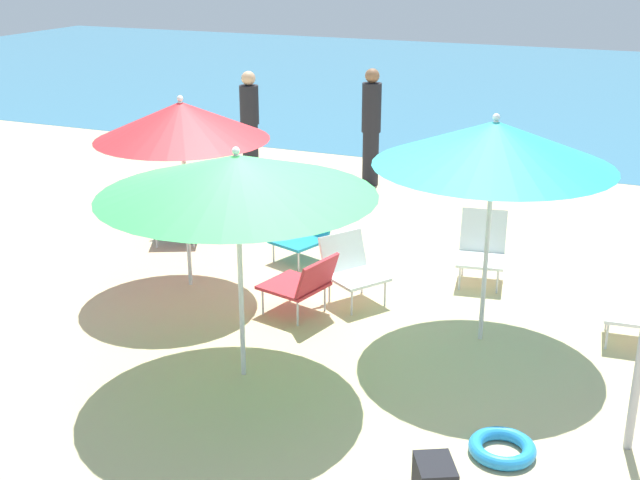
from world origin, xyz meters
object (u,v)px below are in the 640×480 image
(beach_chair_f, at_px, (176,210))
(person_b, at_px, (250,122))
(umbrella_teal, at_px, (494,144))
(beach_chair_c, at_px, (482,246))
(umbrella_green, at_px, (237,175))
(umbrella_red, at_px, (181,121))
(swim_ring, at_px, (502,448))
(beach_chair_d, at_px, (351,267))
(person_a, at_px, (371,126))
(beach_chair_a, at_px, (302,282))
(beach_chair_b, at_px, (306,230))

(beach_chair_f, xyz_separation_m, person_b, (-0.54, 2.89, 0.43))
(umbrella_teal, xyz_separation_m, beach_chair_c, (-0.30, 1.33, -1.39))
(umbrella_green, xyz_separation_m, beach_chair_f, (-2.21, 2.54, -1.31))
(umbrella_red, bearing_deg, person_b, 109.08)
(beach_chair_f, distance_m, swim_ring, 5.20)
(beach_chair_d, xyz_separation_m, person_a, (-1.18, 3.87, 0.50))
(beach_chair_a, height_order, beach_chair_b, beach_chair_b)
(beach_chair_f, relative_size, person_b, 0.47)
(umbrella_red, bearing_deg, umbrella_teal, -1.12)
(beach_chair_c, bearing_deg, swim_ring, 6.22)
(swim_ring, bearing_deg, beach_chair_c, 105.30)
(beach_chair_f, bearing_deg, beach_chair_d, 45.38)
(beach_chair_b, height_order, person_a, person_a)
(beach_chair_b, xyz_separation_m, beach_chair_d, (0.84, -0.85, 0.02))
(beach_chair_b, xyz_separation_m, beach_chair_f, (-1.64, -0.01, 0.03))
(beach_chair_a, relative_size, person_a, 0.43)
(swim_ring, bearing_deg, beach_chair_b, 133.59)
(beach_chair_c, xyz_separation_m, person_a, (-2.22, 2.87, 0.48))
(umbrella_teal, bearing_deg, beach_chair_f, 162.97)
(umbrella_green, height_order, beach_chair_f, umbrella_green)
(beach_chair_f, relative_size, person_a, 0.43)
(umbrella_red, xyz_separation_m, beach_chair_b, (0.79, 1.12, -1.36))
(person_a, bearing_deg, umbrella_teal, 149.72)
(umbrella_red, bearing_deg, beach_chair_a, -9.65)
(umbrella_green, height_order, person_b, umbrella_green)
(umbrella_red, relative_size, person_a, 1.17)
(umbrella_green, bearing_deg, beach_chair_a, 90.56)
(beach_chair_a, height_order, person_a, person_a)
(swim_ring, bearing_deg, umbrella_red, 153.81)
(beach_chair_c, bearing_deg, umbrella_teal, 3.64)
(umbrella_teal, height_order, beach_chair_a, umbrella_teal)
(beach_chair_b, height_order, person_b, person_b)
(beach_chair_a, bearing_deg, person_a, -64.38)
(umbrella_red, distance_m, beach_chair_b, 1.93)
(umbrella_green, bearing_deg, beach_chair_c, 63.95)
(swim_ring, bearing_deg, person_a, 117.42)
(umbrella_green, distance_m, beach_chair_f, 3.61)
(umbrella_red, distance_m, person_b, 4.34)
(umbrella_teal, distance_m, umbrella_green, 2.12)
(beach_chair_f, bearing_deg, umbrella_green, 15.15)
(umbrella_green, xyz_separation_m, person_a, (-0.90, 5.57, -0.81))
(beach_chair_c, bearing_deg, beach_chair_a, -50.56)
(umbrella_red, distance_m, person_a, 4.25)
(umbrella_teal, xyz_separation_m, umbrella_green, (-1.62, -1.37, -0.09))
(umbrella_green, distance_m, swim_ring, 2.69)
(person_b, xyz_separation_m, swim_ring, (4.89, -5.73, -0.73))
(beach_chair_f, bearing_deg, beach_chair_a, 32.66)
(umbrella_teal, height_order, beach_chair_f, umbrella_teal)
(person_b, bearing_deg, beach_chair_f, 168.00)
(umbrella_green, height_order, beach_chair_b, umbrella_green)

